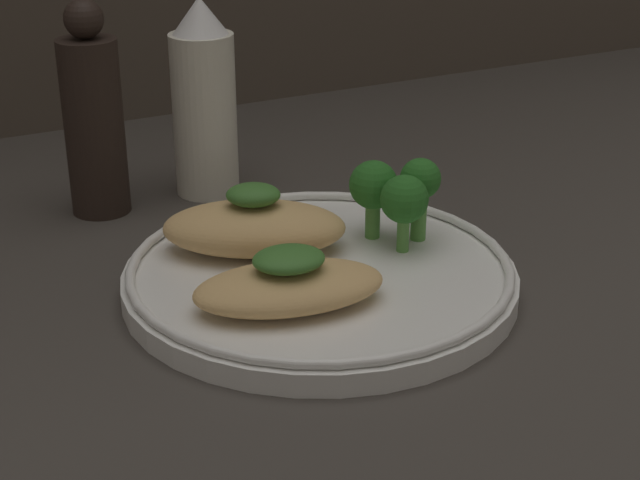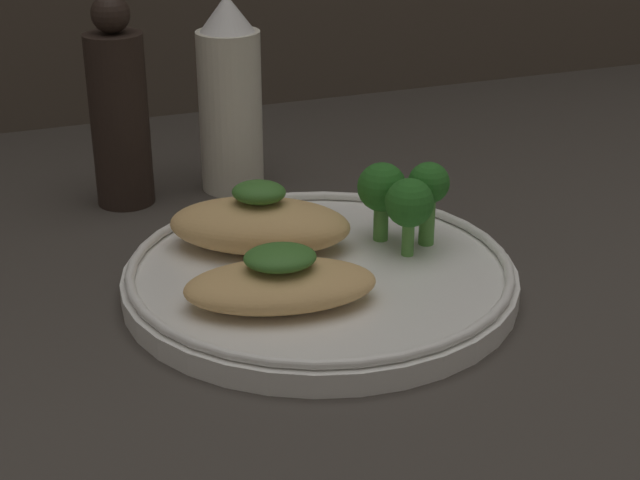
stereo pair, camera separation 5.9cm
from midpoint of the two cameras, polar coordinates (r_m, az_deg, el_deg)
The scene contains 7 objects.
ground_plane at distance 61.12cm, azimuth 2.79°, elevation -3.40°, with size 180.00×180.00×1.00cm, color #3D3833.
plate at distance 60.44cm, azimuth 2.81°, elevation -2.15°, with size 24.33×24.33×2.00cm.
grilled_meat_front at distance 55.66cm, azimuth 0.73°, elevation -2.57°, with size 12.04×8.02×3.53cm.
grilled_meat_middle at distance 62.39cm, azimuth -0.82°, elevation 0.90°, with size 13.23×10.88×4.54cm.
broccoli_bunch at distance 62.63cm, azimuth 7.52°, elevation 2.65°, with size 5.43×5.45×5.58cm.
sauce_bottle at distance 74.55cm, azimuth -3.20°, elevation 8.15°, with size 4.81×4.81×14.98cm.
pepper_grinder at distance 72.62cm, azimuth -9.32°, elevation 7.32°, with size 4.27×4.27×15.55cm.
Camera 2 is at (-19.54, -50.54, 27.94)cm, focal length 55.00 mm.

